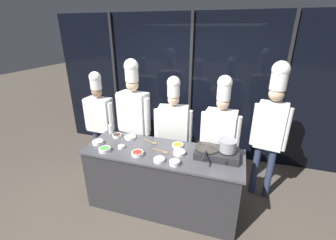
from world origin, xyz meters
TOP-DOWN VIEW (x-y plane):
  - ground_plane at (0.00, 0.00)m, footprint 24.00×24.00m
  - window_wall_back at (0.00, 1.70)m, footprint 5.65×0.09m
  - demo_counter at (0.00, 0.00)m, footprint 2.12×0.74m
  - portable_stove at (0.70, 0.07)m, footprint 0.54×0.35m
  - frying_pan at (0.58, 0.07)m, footprint 0.30×0.52m
  - stock_pot at (0.83, 0.07)m, footprint 0.24×0.21m
  - squeeze_bottle_clear at (-0.94, 0.29)m, footprint 0.06×0.06m
  - prep_bowl_carrots at (0.16, 0.19)m, footprint 0.16×0.16m
  - prep_bowl_soy_glaze at (-0.79, 0.20)m, footprint 0.14×0.14m
  - prep_bowl_garlic at (-0.94, -0.08)m, footprint 0.15×0.15m
  - prep_bowl_shrimp at (-0.56, -0.09)m, footprint 0.09×0.09m
  - prep_bowl_ginger at (-0.58, 0.21)m, footprint 0.17×0.17m
  - prep_bowl_onion at (0.24, -0.26)m, footprint 0.13×0.13m
  - prep_bowl_chicken at (0.04, -0.24)m, footprint 0.14×0.14m
  - prep_bowl_scallions at (-0.73, -0.23)m, footprint 0.16×0.16m
  - prep_bowl_chili_flakes at (-0.27, -0.19)m, footprint 0.16×0.16m
  - prep_bowl_noodles at (0.23, -0.01)m, footprint 0.16×0.16m
  - serving_spoon_slotted at (-0.21, 0.18)m, footprint 0.26×0.11m
  - serving_spoon_solid at (0.02, -0.02)m, footprint 0.26×0.09m
  - chef_head at (-1.38, 0.66)m, footprint 0.59×0.25m
  - chef_sous at (-0.71, 0.65)m, footprint 0.62×0.32m
  - chef_line at (-0.03, 0.62)m, footprint 0.59×0.31m
  - chef_pastry at (0.69, 0.59)m, footprint 0.57×0.26m
  - chef_apprentice at (1.35, 0.68)m, footprint 0.48×0.25m

SIDE VIEW (x-z plane):
  - ground_plane at x=0.00m, z-range 0.00..0.00m
  - demo_counter at x=0.00m, z-range 0.00..0.90m
  - serving_spoon_solid at x=0.02m, z-range 0.90..0.92m
  - serving_spoon_slotted at x=-0.21m, z-range 0.90..0.92m
  - prep_bowl_carrots at x=0.16m, z-range 0.91..0.94m
  - prep_bowl_ginger at x=-0.58m, z-range 0.91..0.94m
  - prep_bowl_shrimp at x=-0.56m, z-range 0.91..0.95m
  - prep_bowl_chicken at x=0.04m, z-range 0.91..0.95m
  - prep_bowl_soy_glaze at x=-0.79m, z-range 0.91..0.95m
  - prep_bowl_noodles at x=0.23m, z-range 0.91..0.95m
  - prep_bowl_garlic at x=-0.94m, z-range 0.91..0.96m
  - prep_bowl_scallions at x=-0.73m, z-range 0.91..0.96m
  - prep_bowl_chili_flakes at x=-0.27m, z-range 0.91..0.96m
  - prep_bowl_onion at x=0.24m, z-range 0.91..0.96m
  - portable_stove at x=0.70m, z-range 0.90..1.01m
  - squeeze_bottle_clear at x=-0.94m, z-range 0.90..1.07m
  - chef_head at x=-1.38m, z-range 0.12..1.89m
  - chef_line at x=-0.03m, z-range 0.12..1.90m
  - frying_pan at x=0.58m, z-range 1.01..1.06m
  - chef_pastry at x=0.69m, z-range 0.12..1.97m
  - stock_pot at x=0.83m, z-range 1.01..1.16m
  - chef_sous at x=-0.71m, z-range 0.14..2.14m
  - chef_apprentice at x=1.35m, z-range 0.22..2.27m
  - window_wall_back at x=0.00m, z-range 0.00..2.70m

